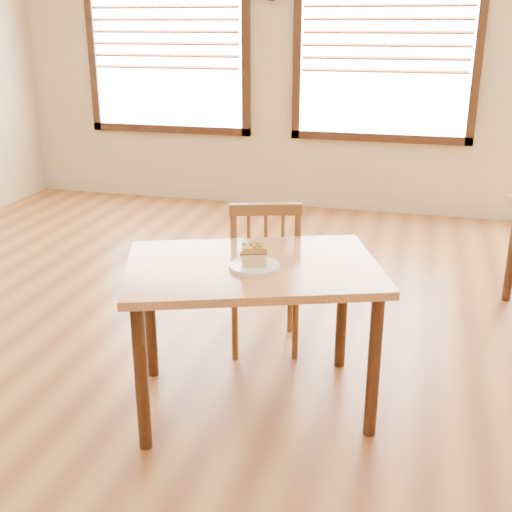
{
  "coord_description": "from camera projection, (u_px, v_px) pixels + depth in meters",
  "views": [
    {
      "loc": [
        0.72,
        -2.45,
        1.82
      ],
      "look_at": [
        0.01,
        0.26,
        0.8
      ],
      "focal_mm": 45.0,
      "sensor_mm": 36.0,
      "label": 1
    }
  ],
  "objects": [
    {
      "name": "cafe_table_main",
      "position": [
        253.0,
        284.0,
        3.05
      ],
      "size": [
        1.38,
        1.14,
        0.75
      ],
      "rotation": [
        0.0,
        0.0,
        0.35
      ],
      "color": "#C87E4D",
      "rests_on": "ground"
    },
    {
      "name": "window_right",
      "position": [
        387.0,
        24.0,
        5.94
      ],
      "size": [
        1.76,
        0.1,
        1.96
      ],
      "color": "white",
      "rests_on": "room_shell"
    },
    {
      "name": "cake_slice",
      "position": [
        254.0,
        254.0,
        2.94
      ],
      "size": [
        0.14,
        0.11,
        0.11
      ],
      "rotation": [
        0.0,
        0.0,
        0.29
      ],
      "color": "#D9B87A",
      "rests_on": "plate"
    },
    {
      "name": "window_left",
      "position": [
        166.0,
        24.0,
        6.47
      ],
      "size": [
        1.76,
        0.1,
        1.96
      ],
      "color": "white",
      "rests_on": "room_shell"
    },
    {
      "name": "room_shell",
      "position": [
        235.0,
        19.0,
        2.4
      ],
      "size": [
        8.0,
        8.0,
        8.0
      ],
      "color": "beige",
      "rests_on": "ground"
    },
    {
      "name": "cafe_chair_main",
      "position": [
        264.0,
        274.0,
        3.65
      ],
      "size": [
        0.53,
        0.53,
        0.94
      ],
      "rotation": [
        0.0,
        0.0,
        3.43
      ],
      "color": "brown",
      "rests_on": "ground"
    },
    {
      "name": "plate",
      "position": [
        254.0,
        266.0,
        2.97
      ],
      "size": [
        0.24,
        0.24,
        0.02
      ],
      "color": "white",
      "rests_on": "cafe_table_main"
    },
    {
      "name": "ground",
      "position": [
        240.0,
        433.0,
        3.02
      ],
      "size": [
        8.0,
        8.0,
        0.0
      ],
      "primitive_type": "plane",
      "color": "#98612C"
    }
  ]
}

